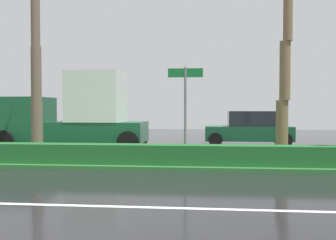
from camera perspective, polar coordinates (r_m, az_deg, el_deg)
name	(u,v)px	position (r m, az deg, el deg)	size (l,w,h in m)	color
ground_plane	(150,160)	(14.43, -2.71, -5.87)	(90.00, 42.00, 0.10)	black
near_lane_divider_stripe	(95,206)	(7.68, -10.63, -12.22)	(81.00, 0.14, 0.01)	white
median_strip	(145,160)	(13.43, -3.34, -5.90)	(85.50, 4.00, 0.15)	#2D6B33
median_hedge	(138,154)	(12.02, -4.41, -4.99)	(76.50, 0.70, 0.60)	#1E6028
street_name_sign	(185,101)	(12.31, 2.55, 2.77)	(1.10, 0.08, 3.00)	slate
box_truck_lead	(76,115)	(17.99, -13.30, 0.68)	(6.40, 2.64, 3.46)	#195133
car_in_traffic_leading	(249,129)	(20.08, 11.75, -1.27)	(4.30, 2.02, 1.72)	#195133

